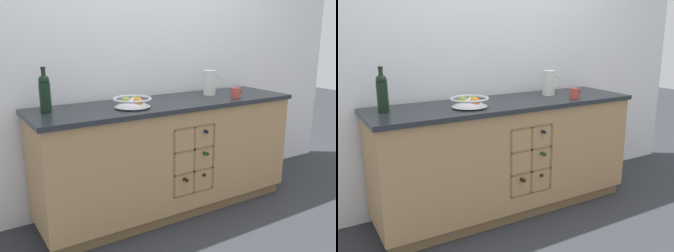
% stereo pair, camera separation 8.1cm
% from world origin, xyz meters
% --- Properties ---
extents(ground_plane, '(14.00, 14.00, 0.00)m').
position_xyz_m(ground_plane, '(0.00, 0.00, 0.00)').
color(ground_plane, '#2D3035').
extents(back_wall, '(4.53, 0.06, 2.55)m').
position_xyz_m(back_wall, '(0.00, 0.36, 1.27)').
color(back_wall, white).
rests_on(back_wall, ground_plane).
extents(kitchen_island, '(2.17, 0.64, 0.92)m').
position_xyz_m(kitchen_island, '(0.00, -0.00, 0.47)').
color(kitchen_island, brown).
rests_on(kitchen_island, ground_plane).
extents(fruit_bowl, '(0.28, 0.28, 0.08)m').
position_xyz_m(fruit_bowl, '(-0.35, -0.08, 0.96)').
color(fruit_bowl, silver).
rests_on(fruit_bowl, kitchen_island).
extents(white_pitcher, '(0.17, 0.11, 0.21)m').
position_xyz_m(white_pitcher, '(0.47, 0.07, 1.03)').
color(white_pitcher, silver).
rests_on(white_pitcher, kitchen_island).
extents(ceramic_mug, '(0.11, 0.08, 0.08)m').
position_xyz_m(ceramic_mug, '(0.56, -0.16, 0.96)').
color(ceramic_mug, '#B7473D').
rests_on(ceramic_mug, kitchen_island).
extents(standing_wine_bottle, '(0.08, 0.08, 0.31)m').
position_xyz_m(standing_wine_bottle, '(-0.93, 0.07, 1.06)').
color(standing_wine_bottle, black).
rests_on(standing_wine_bottle, kitchen_island).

